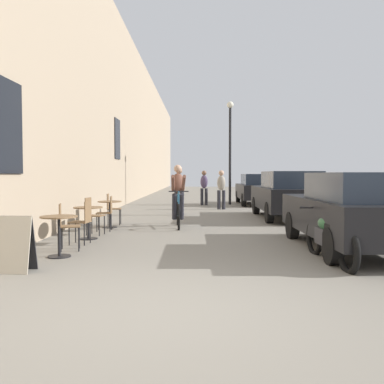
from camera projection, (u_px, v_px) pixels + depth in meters
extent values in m
plane|color=gray|center=(175.00, 310.00, 4.45)|extent=(88.00, 88.00, 0.00)
cube|color=tan|center=(114.00, 110.00, 18.30)|extent=(0.50, 68.00, 8.50)
cube|color=black|center=(8.00, 127.00, 7.54)|extent=(0.04, 1.10, 1.70)
cube|color=black|center=(117.00, 139.00, 17.72)|extent=(0.04, 1.10, 1.70)
cylinder|color=black|center=(59.00, 256.00, 7.32)|extent=(0.40, 0.40, 0.02)
cylinder|color=black|center=(59.00, 237.00, 7.31)|extent=(0.05, 0.05, 0.67)
cylinder|color=brown|center=(59.00, 217.00, 7.29)|extent=(0.64, 0.64, 0.02)
cylinder|color=black|center=(79.00, 237.00, 8.14)|extent=(0.02, 0.02, 0.45)
cylinder|color=black|center=(79.00, 240.00, 7.83)|extent=(0.02, 0.02, 0.45)
cylinder|color=black|center=(62.00, 238.00, 8.07)|extent=(0.02, 0.02, 0.45)
cylinder|color=black|center=(61.00, 240.00, 7.76)|extent=(0.02, 0.02, 0.45)
cube|color=brown|center=(70.00, 226.00, 7.94)|extent=(0.46, 0.46, 0.02)
cube|color=brown|center=(60.00, 215.00, 7.89)|extent=(0.10, 0.34, 0.42)
cylinder|color=black|center=(88.00, 239.00, 9.33)|extent=(0.40, 0.40, 0.02)
cylinder|color=black|center=(88.00, 223.00, 9.32)|extent=(0.05, 0.05, 0.67)
cylinder|color=brown|center=(88.00, 208.00, 9.30)|extent=(0.64, 0.64, 0.02)
cylinder|color=black|center=(69.00, 234.00, 8.51)|extent=(0.02, 0.02, 0.45)
cylinder|color=black|center=(76.00, 232.00, 8.83)|extent=(0.02, 0.02, 0.45)
cylinder|color=black|center=(84.00, 235.00, 8.47)|extent=(0.02, 0.02, 0.45)
cylinder|color=black|center=(90.00, 232.00, 8.79)|extent=(0.02, 0.02, 0.45)
cube|color=brown|center=(80.00, 222.00, 8.64)|extent=(0.42, 0.42, 0.02)
cube|color=brown|center=(88.00, 212.00, 8.61)|extent=(0.06, 0.34, 0.42)
cylinder|color=black|center=(104.00, 225.00, 10.10)|extent=(0.02, 0.02, 0.45)
cylinder|color=black|center=(99.00, 226.00, 9.79)|extent=(0.02, 0.02, 0.45)
cylinder|color=black|center=(92.00, 225.00, 10.16)|extent=(0.02, 0.02, 0.45)
cylinder|color=black|center=(86.00, 226.00, 9.84)|extent=(0.02, 0.02, 0.45)
cube|color=brown|center=(95.00, 216.00, 9.96)|extent=(0.43, 0.43, 0.02)
cube|color=brown|center=(88.00, 206.00, 9.98)|extent=(0.07, 0.34, 0.42)
cylinder|color=black|center=(110.00, 227.00, 11.34)|extent=(0.40, 0.40, 0.02)
cylinder|color=black|center=(110.00, 214.00, 11.33)|extent=(0.05, 0.05, 0.67)
cylinder|color=brown|center=(110.00, 202.00, 11.31)|extent=(0.64, 0.64, 0.02)
cylinder|color=black|center=(97.00, 223.00, 10.47)|extent=(0.02, 0.02, 0.45)
cylinder|color=black|center=(99.00, 222.00, 10.79)|extent=(0.02, 0.02, 0.45)
cylinder|color=black|center=(110.00, 223.00, 10.50)|extent=(0.02, 0.02, 0.45)
cylinder|color=black|center=(111.00, 221.00, 10.82)|extent=(0.02, 0.02, 0.45)
cube|color=brown|center=(104.00, 213.00, 10.64)|extent=(0.42, 0.42, 0.02)
cube|color=brown|center=(111.00, 204.00, 10.64)|extent=(0.06, 0.34, 0.42)
cylinder|color=black|center=(121.00, 216.00, 12.14)|extent=(0.02, 0.02, 0.45)
cylinder|color=black|center=(120.00, 217.00, 11.81)|extent=(0.02, 0.02, 0.45)
cylinder|color=black|center=(109.00, 216.00, 12.11)|extent=(0.02, 0.02, 0.45)
cylinder|color=black|center=(108.00, 218.00, 11.79)|extent=(0.02, 0.02, 0.45)
cube|color=brown|center=(114.00, 209.00, 11.95)|extent=(0.41, 0.41, 0.02)
cube|color=brown|center=(108.00, 201.00, 11.93)|extent=(0.05, 0.34, 0.42)
cube|color=black|center=(17.00, 243.00, 6.30)|extent=(0.56, 0.23, 0.84)
cube|color=#B2A893|center=(11.00, 245.00, 6.12)|extent=(0.56, 0.23, 0.84)
torus|color=black|center=(179.00, 217.00, 10.89)|extent=(0.10, 0.71, 0.71)
torus|color=black|center=(178.00, 213.00, 11.94)|extent=(0.10, 0.71, 0.71)
cylinder|color=#286084|center=(178.00, 204.00, 11.84)|extent=(0.05, 0.22, 0.58)
cylinder|color=#286084|center=(178.00, 193.00, 11.32)|extent=(0.10, 0.82, 0.14)
cylinder|color=#286084|center=(179.00, 204.00, 10.90)|extent=(0.04, 0.09, 0.67)
cylinder|color=#286084|center=(178.00, 214.00, 11.44)|extent=(0.11, 1.00, 0.12)
cylinder|color=black|center=(179.00, 191.00, 10.91)|extent=(0.52, 0.07, 0.03)
ellipsoid|color=black|center=(178.00, 193.00, 11.73)|extent=(0.12, 0.24, 0.06)
ellipsoid|color=brown|center=(178.00, 183.00, 11.64)|extent=(0.36, 0.37, 0.59)
sphere|color=tan|center=(178.00, 169.00, 11.58)|extent=(0.22, 0.22, 0.22)
cylinder|color=#26262D|center=(182.00, 207.00, 11.60)|extent=(0.16, 0.40, 0.75)
cylinder|color=#26262D|center=(174.00, 207.00, 11.59)|extent=(0.16, 0.40, 0.75)
cylinder|color=brown|center=(184.00, 183.00, 11.26)|extent=(0.16, 0.75, 0.48)
cylinder|color=brown|center=(173.00, 183.00, 11.24)|extent=(0.13, 0.75, 0.48)
cylinder|color=#26262D|center=(182.00, 204.00, 14.77)|extent=(0.14, 0.14, 0.82)
cylinder|color=#26262D|center=(176.00, 204.00, 14.76)|extent=(0.14, 0.14, 0.82)
ellipsoid|color=brown|center=(179.00, 183.00, 14.73)|extent=(0.35, 0.25, 0.65)
sphere|color=#A57A5B|center=(179.00, 171.00, 14.72)|extent=(0.22, 0.22, 0.22)
cylinder|color=#26262D|center=(224.00, 200.00, 17.21)|extent=(0.14, 0.14, 0.78)
cylinder|color=#26262D|center=(219.00, 200.00, 17.20)|extent=(0.14, 0.14, 0.78)
ellipsoid|color=#9E9384|center=(221.00, 183.00, 17.17)|extent=(0.36, 0.27, 0.62)
sphere|color=tan|center=(221.00, 173.00, 17.16)|extent=(0.22, 0.22, 0.22)
cylinder|color=#26262D|center=(202.00, 197.00, 19.54)|extent=(0.14, 0.14, 0.79)
cylinder|color=#26262D|center=(206.00, 197.00, 19.52)|extent=(0.14, 0.14, 0.79)
ellipsoid|color=#4C3D5B|center=(204.00, 182.00, 19.50)|extent=(0.36, 0.27, 0.62)
sphere|color=brown|center=(204.00, 173.00, 19.48)|extent=(0.22, 0.22, 0.22)
cylinder|color=black|center=(230.00, 156.00, 19.90)|extent=(0.12, 0.12, 4.60)
sphere|color=silver|center=(230.00, 105.00, 19.80)|extent=(0.32, 0.32, 0.32)
cube|color=black|center=(350.00, 216.00, 8.02)|extent=(1.76, 4.17, 0.68)
cube|color=#283342|center=(361.00, 187.00, 7.50)|extent=(1.47, 2.26, 0.50)
cylinder|color=black|center=(292.00, 225.00, 9.41)|extent=(0.20, 0.60, 0.60)
cylinder|color=black|center=(362.00, 225.00, 9.41)|extent=(0.20, 0.60, 0.60)
cylinder|color=black|center=(333.00, 246.00, 6.67)|extent=(0.20, 0.60, 0.60)
cube|color=black|center=(287.00, 198.00, 13.73)|extent=(1.80, 4.33, 0.70)
cube|color=#283342|center=(291.00, 180.00, 13.19)|extent=(1.51, 2.34, 0.52)
cylinder|color=black|center=(256.00, 205.00, 15.18)|extent=(0.20, 0.62, 0.62)
cylinder|color=black|center=(301.00, 206.00, 15.16)|extent=(0.20, 0.62, 0.62)
cylinder|color=black|center=(269.00, 213.00, 12.33)|extent=(0.20, 0.62, 0.62)
cylinder|color=black|center=(325.00, 213.00, 12.31)|extent=(0.20, 0.62, 0.62)
cube|color=black|center=(257.00, 191.00, 20.02)|extent=(1.70, 4.09, 0.67)
cube|color=#283342|center=(258.00, 179.00, 19.51)|extent=(1.43, 2.21, 0.49)
cylinder|color=black|center=(238.00, 197.00, 21.40)|extent=(0.19, 0.59, 0.59)
cylinder|color=black|center=(268.00, 197.00, 21.37)|extent=(0.19, 0.59, 0.59)
cylinder|color=black|center=(244.00, 200.00, 18.70)|extent=(0.19, 0.59, 0.59)
cylinder|color=black|center=(278.00, 200.00, 18.67)|extent=(0.19, 0.59, 0.59)
torus|color=black|center=(314.00, 237.00, 7.63)|extent=(0.14, 0.69, 0.69)
torus|color=black|center=(348.00, 252.00, 6.18)|extent=(0.15, 0.71, 0.70)
cube|color=#333338|center=(330.00, 238.00, 6.90)|extent=(0.29, 0.77, 0.28)
ellipsoid|color=#23512D|center=(327.00, 224.00, 6.99)|extent=(0.32, 0.54, 0.24)
cube|color=black|center=(337.00, 228.00, 6.61)|extent=(0.27, 0.46, 0.10)
cylinder|color=black|center=(317.00, 208.00, 7.50)|extent=(0.62, 0.07, 0.03)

